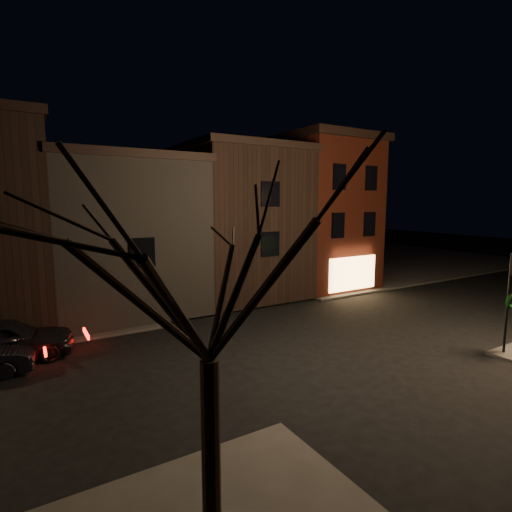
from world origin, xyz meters
The scene contains 8 objects.
ground centered at (0.00, 0.00, 0.00)m, with size 120.00×120.00×0.00m, color black.
sidewalk_far_right centered at (20.00, 20.00, 0.06)m, with size 30.00×30.00×0.12m, color #2D2B28.
corner_building centered at (8.00, 9.47, 5.40)m, with size 6.50×8.50×10.50m.
row_building_a centered at (1.50, 10.50, 4.83)m, with size 7.30×10.30×9.40m.
row_building_b centered at (-5.75, 10.50, 4.33)m, with size 7.80×10.30×8.40m.
traffic_signal centered at (5.60, -5.51, 2.81)m, with size 0.58×0.38×4.05m.
bare_tree_left centered at (-8.00, -7.00, 5.43)m, with size 5.60×5.60×7.50m.
parked_car_a centered at (-11.54, 4.20, 0.85)m, with size 2.00×4.97×1.69m, color black.
Camera 1 is at (-10.86, -13.34, 6.12)m, focal length 28.00 mm.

